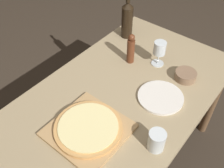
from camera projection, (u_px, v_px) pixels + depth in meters
name	position (u px, v px, depth m)	size (l,w,h in m)	color
ground_plane	(120.00, 160.00, 2.00)	(12.00, 12.00, 0.00)	#382D23
dining_table	(122.00, 104.00, 1.54)	(0.85, 1.44, 0.75)	#9E8966
cutting_board	(88.00, 130.00, 1.28)	(0.35, 0.35, 0.02)	tan
pizza	(88.00, 127.00, 1.27)	(0.33, 0.33, 0.02)	tan
wine_bottle	(127.00, 19.00, 1.78)	(0.08, 0.08, 0.34)	black
pepper_mill	(131.00, 49.00, 1.60)	(0.05, 0.05, 0.20)	#5B2D19
wine_glass	(160.00, 49.00, 1.57)	(0.08, 0.08, 0.16)	silver
small_bowl	(186.00, 75.00, 1.54)	(0.13, 0.13, 0.05)	#84664C
drinking_tumbler	(157.00, 141.00, 1.19)	(0.08, 0.08, 0.10)	silver
dinner_plate	(161.00, 97.00, 1.44)	(0.25, 0.25, 0.01)	silver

